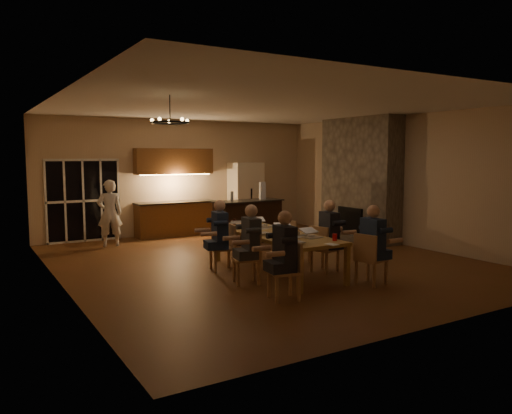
% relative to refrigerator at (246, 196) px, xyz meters
% --- Properties ---
extents(floor, '(9.00, 9.00, 0.00)m').
position_rel_refrigerator_xyz_m(floor, '(-1.90, -4.15, -1.00)').
color(floor, brown).
rests_on(floor, ground).
extents(back_wall, '(8.00, 0.04, 3.20)m').
position_rel_refrigerator_xyz_m(back_wall, '(-1.90, 0.37, 0.60)').
color(back_wall, '#CDB291').
rests_on(back_wall, ground).
extents(left_wall, '(0.04, 9.00, 3.20)m').
position_rel_refrigerator_xyz_m(left_wall, '(-5.92, -4.15, 0.60)').
color(left_wall, '#CDB291').
rests_on(left_wall, ground).
extents(right_wall, '(0.04, 9.00, 3.20)m').
position_rel_refrigerator_xyz_m(right_wall, '(2.12, -4.15, 0.60)').
color(right_wall, '#CDB291').
rests_on(right_wall, ground).
extents(ceiling, '(8.00, 9.00, 0.04)m').
position_rel_refrigerator_xyz_m(ceiling, '(-1.90, -4.15, 2.22)').
color(ceiling, white).
rests_on(ceiling, back_wall).
extents(french_doors, '(1.86, 0.08, 2.10)m').
position_rel_refrigerator_xyz_m(french_doors, '(-4.60, 0.32, 0.05)').
color(french_doors, black).
rests_on(french_doors, ground).
extents(fireplace, '(0.58, 2.50, 3.20)m').
position_rel_refrigerator_xyz_m(fireplace, '(1.80, -2.95, 0.60)').
color(fireplace, '#756A5C').
rests_on(fireplace, ground).
extents(kitchenette, '(2.24, 0.68, 2.40)m').
position_rel_refrigerator_xyz_m(kitchenette, '(-2.20, 0.05, 0.20)').
color(kitchenette, brown).
rests_on(kitchenette, ground).
extents(refrigerator, '(0.90, 0.68, 2.00)m').
position_rel_refrigerator_xyz_m(refrigerator, '(0.00, 0.00, 0.00)').
color(refrigerator, beige).
rests_on(refrigerator, ground).
extents(dining_table, '(1.10, 3.07, 0.75)m').
position_rel_refrigerator_xyz_m(dining_table, '(-2.22, -5.03, -0.62)').
color(dining_table, tan).
rests_on(dining_table, ground).
extents(bar_island, '(1.90, 0.87, 1.08)m').
position_rel_refrigerator_xyz_m(bar_island, '(-1.05, -1.95, -0.46)').
color(bar_island, black).
rests_on(bar_island, ground).
extents(chair_left_near, '(0.53, 0.53, 0.89)m').
position_rel_refrigerator_xyz_m(chair_left_near, '(-3.11, -6.63, -0.55)').
color(chair_left_near, tan).
rests_on(chair_left_near, ground).
extents(chair_left_mid, '(0.55, 0.55, 0.89)m').
position_rel_refrigerator_xyz_m(chair_left_mid, '(-3.13, -5.51, -0.55)').
color(chair_left_mid, tan).
rests_on(chair_left_mid, ground).
extents(chair_left_far, '(0.52, 0.52, 0.89)m').
position_rel_refrigerator_xyz_m(chair_left_far, '(-3.03, -4.40, -0.55)').
color(chair_left_far, tan).
rests_on(chair_left_far, ground).
extents(chair_right_near, '(0.53, 0.53, 0.89)m').
position_rel_refrigerator_xyz_m(chair_right_near, '(-1.31, -6.64, -0.55)').
color(chair_right_near, tan).
rests_on(chair_right_near, ground).
extents(chair_right_mid, '(0.54, 0.54, 0.89)m').
position_rel_refrigerator_xyz_m(chair_right_mid, '(-1.40, -5.49, -0.55)').
color(chair_right_mid, tan).
rests_on(chair_right_mid, ground).
extents(chair_right_far, '(0.47, 0.47, 0.89)m').
position_rel_refrigerator_xyz_m(chair_right_far, '(-1.34, -4.50, -0.55)').
color(chair_right_far, tan).
rests_on(chair_right_far, ground).
extents(person_left_near, '(0.67, 0.67, 1.38)m').
position_rel_refrigerator_xyz_m(person_left_near, '(-3.10, -6.65, -0.31)').
color(person_left_near, black).
rests_on(person_left_near, ground).
extents(person_right_near, '(0.62, 0.62, 1.38)m').
position_rel_refrigerator_xyz_m(person_right_near, '(-1.32, -6.68, -0.31)').
color(person_right_near, '#1B2544').
rests_on(person_right_near, ground).
extents(person_left_mid, '(0.70, 0.70, 1.38)m').
position_rel_refrigerator_xyz_m(person_left_mid, '(-3.06, -5.56, -0.31)').
color(person_left_mid, '#3E4249').
rests_on(person_left_mid, ground).
extents(person_right_mid, '(0.68, 0.68, 1.38)m').
position_rel_refrigerator_xyz_m(person_right_mid, '(-1.35, -5.55, -0.31)').
color(person_right_mid, black).
rests_on(person_right_mid, ground).
extents(person_left_far, '(0.70, 0.70, 1.38)m').
position_rel_refrigerator_xyz_m(person_left_far, '(-3.12, -4.48, -0.31)').
color(person_left_far, '#1B2544').
rests_on(person_left_far, ground).
extents(standing_person, '(0.64, 0.47, 1.63)m').
position_rel_refrigerator_xyz_m(standing_person, '(-4.20, -0.70, -0.19)').
color(standing_person, silver).
rests_on(standing_person, ground).
extents(chandelier, '(0.64, 0.64, 0.03)m').
position_rel_refrigerator_xyz_m(chandelier, '(-4.27, -4.99, 1.75)').
color(chandelier, black).
rests_on(chandelier, ceiling).
extents(laptop_a, '(0.34, 0.30, 0.23)m').
position_rel_refrigerator_xyz_m(laptop_a, '(-2.53, -6.08, -0.14)').
color(laptop_a, silver).
rests_on(laptop_a, dining_table).
extents(laptop_b, '(0.35, 0.32, 0.23)m').
position_rel_refrigerator_xyz_m(laptop_b, '(-1.95, -5.84, -0.14)').
color(laptop_b, silver).
rests_on(laptop_b, dining_table).
extents(laptop_c, '(0.32, 0.28, 0.23)m').
position_rel_refrigerator_xyz_m(laptop_c, '(-2.50, -4.97, -0.14)').
color(laptop_c, silver).
rests_on(laptop_c, dining_table).
extents(laptop_d, '(0.39, 0.36, 0.23)m').
position_rel_refrigerator_xyz_m(laptop_d, '(-2.01, -5.03, -0.14)').
color(laptop_d, silver).
rests_on(laptop_d, dining_table).
extents(laptop_e, '(0.39, 0.36, 0.23)m').
position_rel_refrigerator_xyz_m(laptop_e, '(-2.47, -3.98, -0.14)').
color(laptop_e, silver).
rests_on(laptop_e, dining_table).
extents(laptop_f, '(0.37, 0.34, 0.23)m').
position_rel_refrigerator_xyz_m(laptop_f, '(-1.99, -4.03, -0.14)').
color(laptop_f, silver).
rests_on(laptop_f, dining_table).
extents(mug_front, '(0.09, 0.09, 0.10)m').
position_rel_refrigerator_xyz_m(mug_front, '(-2.22, -5.56, -0.20)').
color(mug_front, white).
rests_on(mug_front, dining_table).
extents(mug_mid, '(0.07, 0.07, 0.10)m').
position_rel_refrigerator_xyz_m(mug_mid, '(-2.10, -4.49, -0.20)').
color(mug_mid, white).
rests_on(mug_mid, dining_table).
extents(mug_back, '(0.09, 0.09, 0.10)m').
position_rel_refrigerator_xyz_m(mug_back, '(-2.56, -4.21, -0.20)').
color(mug_back, white).
rests_on(mug_back, dining_table).
extents(redcup_near, '(0.08, 0.08, 0.12)m').
position_rel_refrigerator_xyz_m(redcup_near, '(-1.81, -6.28, -0.19)').
color(redcup_near, red).
rests_on(redcup_near, dining_table).
extents(redcup_mid, '(0.10, 0.10, 0.12)m').
position_rel_refrigerator_xyz_m(redcup_mid, '(-2.66, -4.67, -0.19)').
color(redcup_mid, red).
rests_on(redcup_mid, dining_table).
extents(redcup_far, '(0.09, 0.09, 0.12)m').
position_rel_refrigerator_xyz_m(redcup_far, '(-2.05, -3.71, -0.19)').
color(redcup_far, red).
rests_on(redcup_far, dining_table).
extents(can_silver, '(0.07, 0.07, 0.12)m').
position_rel_refrigerator_xyz_m(can_silver, '(-2.21, -5.74, -0.19)').
color(can_silver, '#B2B2B7').
rests_on(can_silver, dining_table).
extents(can_cola, '(0.06, 0.06, 0.12)m').
position_rel_refrigerator_xyz_m(can_cola, '(-2.32, -3.60, -0.19)').
color(can_cola, '#3F0F0C').
rests_on(can_cola, dining_table).
extents(plate_near, '(0.26, 0.26, 0.02)m').
position_rel_refrigerator_xyz_m(plate_near, '(-1.92, -5.65, -0.24)').
color(plate_near, white).
rests_on(plate_near, dining_table).
extents(plate_left, '(0.24, 0.24, 0.02)m').
position_rel_refrigerator_xyz_m(plate_left, '(-2.47, -5.99, -0.24)').
color(plate_left, white).
rests_on(plate_left, dining_table).
extents(plate_far, '(0.23, 0.23, 0.02)m').
position_rel_refrigerator_xyz_m(plate_far, '(-1.74, -4.27, -0.24)').
color(plate_far, white).
rests_on(plate_far, dining_table).
extents(notepad, '(0.18, 0.23, 0.01)m').
position_rel_refrigerator_xyz_m(notepad, '(-2.11, -6.55, -0.24)').
color(notepad, white).
rests_on(notepad, dining_table).
extents(bar_bottle, '(0.08, 0.08, 0.24)m').
position_rel_refrigerator_xyz_m(bar_bottle, '(-1.51, -1.95, 0.20)').
color(bar_bottle, '#99999E').
rests_on(bar_bottle, bar_island).
extents(bar_blender, '(0.17, 0.17, 0.44)m').
position_rel_refrigerator_xyz_m(bar_blender, '(-0.55, -1.84, 0.30)').
color(bar_blender, silver).
rests_on(bar_blender, bar_island).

